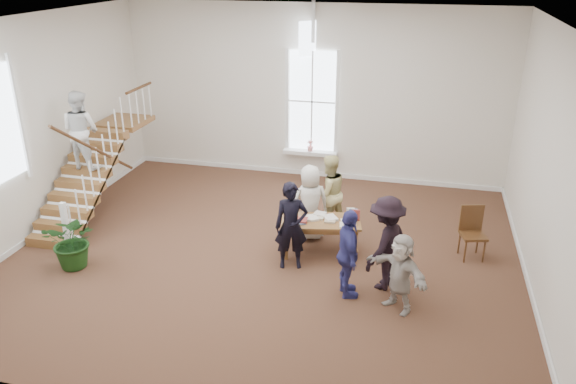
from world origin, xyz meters
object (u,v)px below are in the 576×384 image
(library_table, at_px, (321,224))
(woman_cluster_c, at_px, (400,273))
(elderly_woman, at_px, (310,203))
(floor_plant, at_px, (73,241))
(person_yellow, at_px, (328,193))
(side_chair, at_px, (472,229))
(woman_cluster_a, at_px, (348,254))
(woman_cluster_b, at_px, (386,243))
(police_officer, at_px, (291,226))

(library_table, xyz_separation_m, woman_cluster_c, (1.64, -1.59, 0.05))
(elderly_woman, bearing_deg, library_table, 93.05)
(library_table, distance_m, floor_plant, 4.76)
(person_yellow, bearing_deg, side_chair, 130.59)
(library_table, xyz_separation_m, floor_plant, (-4.46, -1.66, -0.09))
(elderly_woman, xyz_separation_m, woman_cluster_a, (1.09, -1.99, 0.01))
(woman_cluster_a, relative_size, floor_plant, 1.48)
(library_table, bearing_deg, elderly_woman, 108.77)
(library_table, distance_m, woman_cluster_b, 1.65)
(woman_cluster_c, bearing_deg, woman_cluster_a, -153.61)
(woman_cluster_b, height_order, floor_plant, woman_cluster_b)
(woman_cluster_a, bearing_deg, library_table, 8.92)
(woman_cluster_c, relative_size, side_chair, 1.31)
(side_chair, bearing_deg, floor_plant, -178.64)
(woman_cluster_b, distance_m, woman_cluster_c, 0.74)
(police_officer, xyz_separation_m, woman_cluster_b, (1.79, -0.29, 0.02))
(woman_cluster_b, bearing_deg, library_table, -102.16)
(woman_cluster_b, bearing_deg, police_officer, -76.29)
(library_table, height_order, police_officer, police_officer)
(woman_cluster_b, bearing_deg, side_chair, 157.35)
(person_yellow, xyz_separation_m, woman_cluster_a, (0.79, -2.49, -0.03))
(woman_cluster_c, bearing_deg, police_officer, -165.33)
(floor_plant, bearing_deg, side_chair, 17.05)
(woman_cluster_c, bearing_deg, woman_cluster_b, 153.70)
(police_officer, height_order, elderly_woman, police_officer)
(library_table, relative_size, person_yellow, 0.98)
(woman_cluster_a, bearing_deg, floor_plant, 73.92)
(elderly_woman, xyz_separation_m, person_yellow, (0.30, 0.50, 0.04))
(woman_cluster_a, bearing_deg, side_chair, -66.54)
(woman_cluster_a, bearing_deg, woman_cluster_c, -121.57)
(floor_plant, bearing_deg, woman_cluster_a, 2.96)
(library_table, bearing_deg, police_officer, -136.10)
(police_officer, distance_m, side_chair, 3.60)
(person_yellow, bearing_deg, woman_cluster_b, 84.34)
(elderly_woman, height_order, woman_cluster_b, woman_cluster_b)
(woman_cluster_c, xyz_separation_m, side_chair, (1.27, 2.19, -0.10))
(person_yellow, height_order, woman_cluster_a, person_yellow)
(woman_cluster_c, xyz_separation_m, floor_plant, (-6.10, -0.07, -0.14))
(elderly_woman, distance_m, woman_cluster_c, 2.96)
(elderly_woman, relative_size, woman_cluster_b, 0.93)
(woman_cluster_a, distance_m, side_chair, 2.96)
(person_yellow, distance_m, woman_cluster_c, 3.18)
(elderly_woman, height_order, woman_cluster_a, woman_cluster_a)
(library_table, relative_size, woman_cluster_c, 1.20)
(elderly_woman, height_order, person_yellow, person_yellow)
(library_table, height_order, woman_cluster_c, woman_cluster_c)
(person_yellow, xyz_separation_m, woman_cluster_b, (1.39, -2.04, 0.02))
(library_table, relative_size, woman_cluster_b, 0.95)
(police_officer, distance_m, elderly_woman, 1.25)
(library_table, height_order, person_yellow, person_yellow)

